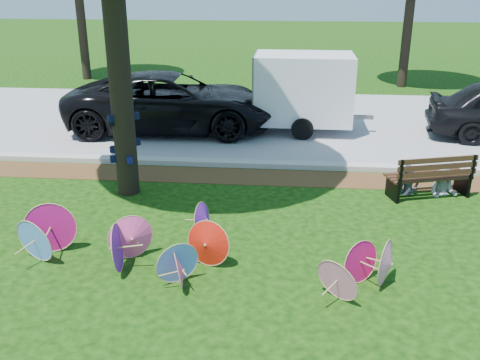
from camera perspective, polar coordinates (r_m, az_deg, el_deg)
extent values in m
plane|color=black|center=(7.90, -5.02, -11.29)|extent=(90.00, 90.00, 0.00)
cube|color=#472D16|center=(11.89, -1.31, 0.43)|extent=(90.00, 1.00, 0.01)
cube|color=#B7B5AD|center=(12.53, -0.96, 1.80)|extent=(90.00, 0.30, 0.12)
cube|color=gray|center=(16.49, 0.58, 6.43)|extent=(90.00, 8.00, 0.01)
cylinder|color=black|center=(10.55, -12.89, 12.88)|extent=(0.44, 0.44, 5.58)
cone|color=pink|center=(8.03, 15.56, -8.57)|extent=(0.39, 0.68, 0.70)
cone|color=#5C93FF|center=(7.88, -6.82, -8.65)|extent=(0.64, 0.49, 0.67)
cone|color=#B71261|center=(9.17, -19.51, -4.66)|extent=(0.86, 0.37, 0.85)
cone|color=purple|center=(8.77, -12.37, -6.26)|extent=(0.27, 0.53, 0.53)
cone|color=purple|center=(8.31, -13.29, -7.05)|extent=(0.28, 0.78, 0.77)
cone|color=#FF4A98|center=(8.57, -11.51, -6.11)|extent=(0.69, 0.49, 0.73)
cone|color=purple|center=(9.13, -3.83, -4.27)|extent=(0.31, 0.65, 0.63)
cone|color=#B9170A|center=(8.23, -3.57, -6.87)|extent=(0.76, 0.46, 0.74)
cone|color=pink|center=(7.55, 10.52, -10.31)|extent=(0.68, 0.62, 0.67)
cone|color=#5C93FF|center=(8.92, -20.86, -5.94)|extent=(0.77, 0.50, 0.75)
cone|color=#B71261|center=(8.05, 12.54, -8.37)|extent=(0.62, 0.54, 0.66)
cone|color=#FF4A98|center=(7.75, -6.32, -9.61)|extent=(0.32, 0.58, 0.56)
imported|color=black|center=(15.35, -7.31, 8.23)|extent=(5.98, 3.01, 1.62)
cube|color=white|center=(15.14, 6.78, 9.70)|extent=(2.67, 1.70, 2.46)
imported|color=#3A404F|center=(11.29, 17.74, 1.41)|extent=(0.49, 0.39, 1.19)
imported|color=#B3B4BC|center=(11.47, 21.14, 1.18)|extent=(0.68, 0.62, 1.15)
cylinder|color=black|center=(23.68, -16.60, 16.27)|extent=(0.36, 0.36, 5.00)
cylinder|color=black|center=(22.09, 17.52, 15.87)|extent=(0.36, 0.36, 5.00)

